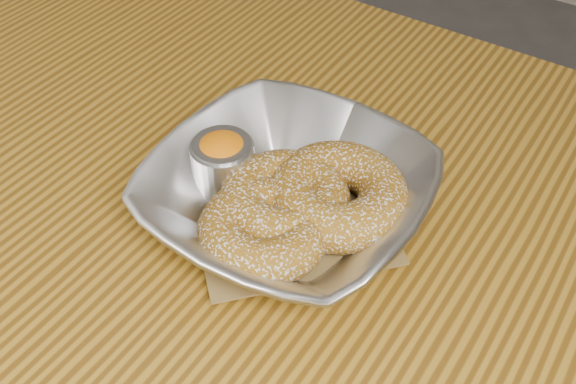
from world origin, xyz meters
The scene contains 7 objects.
table centered at (0.00, 0.00, 0.65)m, with size 1.20×0.80×0.75m.
serving_bowl centered at (0.11, 0.07, 0.78)m, with size 0.21×0.21×0.05m, color silver.
parchment centered at (0.11, 0.07, 0.76)m, with size 0.14×0.14×0.00m, color olive.
donut_back centered at (0.14, 0.09, 0.78)m, with size 0.11×0.11×0.04m, color #895813.
donut_front centered at (0.11, 0.03, 0.78)m, with size 0.10×0.10×0.03m, color #895813.
donut_extra centered at (0.11, 0.06, 0.78)m, with size 0.10×0.10×0.03m, color #895813.
ramekin centered at (0.05, 0.07, 0.78)m, with size 0.05×0.05×0.05m.
Camera 1 is at (0.30, -0.23, 1.14)m, focal length 42.00 mm.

